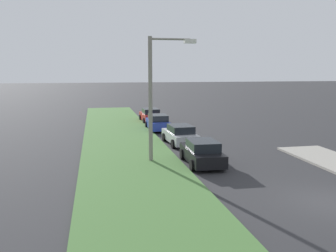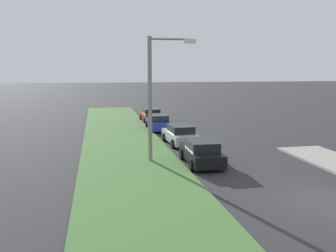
{
  "view_description": "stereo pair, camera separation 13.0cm",
  "coord_description": "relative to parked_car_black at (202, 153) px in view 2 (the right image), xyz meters",
  "views": [
    {
      "loc": [
        -12.82,
        9.68,
        5.56
      ],
      "look_at": [
        13.95,
        4.19,
        1.29
      ],
      "focal_mm": 38.46,
      "sensor_mm": 36.0,
      "label": 1
    },
    {
      "loc": [
        -12.84,
        9.56,
        5.56
      ],
      "look_at": [
        13.95,
        4.19,
        1.29
      ],
      "focal_mm": 38.46,
      "sensor_mm": 36.0,
      "label": 2
    }
  ],
  "objects": [
    {
      "name": "parked_car_red",
      "position": [
        18.06,
        0.29,
        0.0
      ],
      "size": [
        4.34,
        2.1,
        1.47
      ],
      "rotation": [
        0.0,
        0.0,
        0.02
      ],
      "color": "red",
      "rests_on": "ground"
    },
    {
      "name": "parked_car_silver",
      "position": [
        6.02,
        -0.1,
        0.0
      ],
      "size": [
        4.39,
        2.2,
        1.47
      ],
      "rotation": [
        0.0,
        0.0,
        0.06
      ],
      "color": "#B2B5BA",
      "rests_on": "ground"
    },
    {
      "name": "grass_median",
      "position": [
        2.83,
        4.13,
        -0.66
      ],
      "size": [
        60.0,
        6.0,
        0.12
      ],
      "primitive_type": "cube",
      "color": "#477238",
      "rests_on": "ground"
    },
    {
      "name": "streetlight",
      "position": [
        1.15,
        2.54,
        3.67
      ],
      "size": [
        0.36,
        2.87,
        7.5
      ],
      "color": "gray",
      "rests_on": "ground"
    },
    {
      "name": "parked_car_black",
      "position": [
        0.0,
        0.0,
        0.0
      ],
      "size": [
        4.35,
        2.12,
        1.47
      ],
      "rotation": [
        0.0,
        0.0,
        -0.03
      ],
      "color": "black",
      "rests_on": "ground"
    },
    {
      "name": "ground",
      "position": [
        -7.17,
        -3.52,
        -0.72
      ],
      "size": [
        300.0,
        300.0,
        0.0
      ],
      "primitive_type": "plane",
      "color": "#2D2D30"
    },
    {
      "name": "parked_car_blue",
      "position": [
        12.66,
        0.43,
        0.0
      ],
      "size": [
        4.33,
        2.08,
        1.47
      ],
      "rotation": [
        0.0,
        0.0,
        -0.02
      ],
      "color": "#23389E",
      "rests_on": "ground"
    }
  ]
}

